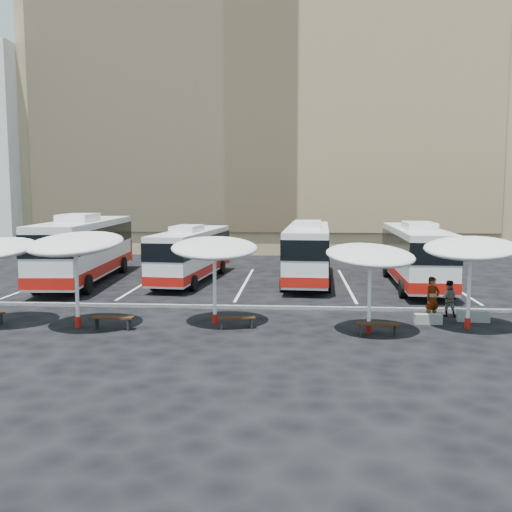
# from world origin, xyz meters

# --- Properties ---
(ground) EXTENTS (120.00, 120.00, 0.00)m
(ground) POSITION_xyz_m (0.00, 0.00, 0.00)
(ground) COLOR black
(ground) RESTS_ON ground
(sandstone_building) EXTENTS (42.00, 18.25, 29.60)m
(sandstone_building) POSITION_xyz_m (0.00, 31.87, 12.63)
(sandstone_building) COLOR tan
(sandstone_building) RESTS_ON ground
(curb_divider) EXTENTS (34.00, 0.25, 0.15)m
(curb_divider) POSITION_xyz_m (0.00, 0.50, 0.07)
(curb_divider) COLOR black
(curb_divider) RESTS_ON ground
(bay_lines) EXTENTS (24.15, 12.00, 0.01)m
(bay_lines) POSITION_xyz_m (0.00, 8.00, 0.01)
(bay_lines) COLOR white
(bay_lines) RESTS_ON ground
(bus_0) EXTENTS (3.68, 13.24, 4.15)m
(bus_0) POSITION_xyz_m (-9.70, 7.82, 2.12)
(bus_0) COLOR white
(bus_0) RESTS_ON ground
(bus_1) EXTENTS (3.41, 11.04, 3.45)m
(bus_1) POSITION_xyz_m (-3.34, 8.69, 1.76)
(bus_1) COLOR white
(bus_1) RESTS_ON ground
(bus_2) EXTENTS (3.15, 11.86, 3.73)m
(bus_2) POSITION_xyz_m (3.73, 9.02, 1.91)
(bus_2) COLOR white
(bus_2) RESTS_ON ground
(bus_3) EXTENTS (3.11, 11.93, 3.76)m
(bus_3) POSITION_xyz_m (9.89, 7.63, 1.92)
(bus_3) COLOR white
(bus_3) RESTS_ON ground
(sunshade_1) EXTENTS (4.55, 4.58, 3.97)m
(sunshade_1) POSITION_xyz_m (-5.72, -3.65, 3.37)
(sunshade_1) COLOR white
(sunshade_1) RESTS_ON ground
(sunshade_2) EXTENTS (4.03, 4.07, 3.70)m
(sunshade_2) POSITION_xyz_m (-0.30, -2.67, 3.14)
(sunshade_2) COLOR white
(sunshade_2) RESTS_ON ground
(sunshade_3) EXTENTS (4.32, 4.35, 3.55)m
(sunshade_3) POSITION_xyz_m (5.85, -3.78, 3.02)
(sunshade_3) COLOR white
(sunshade_3) RESTS_ON ground
(sunshade_4) EXTENTS (4.78, 4.81, 3.78)m
(sunshade_4) POSITION_xyz_m (9.88, -2.74, 3.21)
(sunshade_4) COLOR white
(sunshade_4) RESTS_ON ground
(wood_bench_1) EXTENTS (1.68, 0.47, 0.51)m
(wood_bench_1) POSITION_xyz_m (-4.21, -3.90, 0.39)
(wood_bench_1) COLOR black
(wood_bench_1) RESTS_ON ground
(wood_bench_2) EXTENTS (1.56, 0.72, 0.46)m
(wood_bench_2) POSITION_xyz_m (0.66, -3.41, 0.35)
(wood_bench_2) COLOR black
(wood_bench_2) RESTS_ON ground
(wood_bench_3) EXTENTS (1.66, 0.49, 0.51)m
(wood_bench_3) POSITION_xyz_m (6.13, -4.22, 0.39)
(wood_bench_3) COLOR black
(wood_bench_3) RESTS_ON ground
(conc_bench_0) EXTENTS (1.11, 0.37, 0.41)m
(conc_bench_0) POSITION_xyz_m (8.49, -2.05, 0.21)
(conc_bench_0) COLOR gray
(conc_bench_0) RESTS_ON ground
(conc_bench_1) EXTENTS (1.35, 0.61, 0.49)m
(conc_bench_1) POSITION_xyz_m (10.48, -1.48, 0.24)
(conc_bench_1) COLOR gray
(conc_bench_1) RESTS_ON ground
(passenger_0) EXTENTS (0.82, 0.71, 1.88)m
(passenger_0) POSITION_xyz_m (8.78, -1.47, 0.94)
(passenger_0) COLOR black
(passenger_0) RESTS_ON ground
(passenger_1) EXTENTS (0.88, 0.75, 1.59)m
(passenger_1) POSITION_xyz_m (9.70, -0.49, 0.79)
(passenger_1) COLOR black
(passenger_1) RESTS_ON ground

